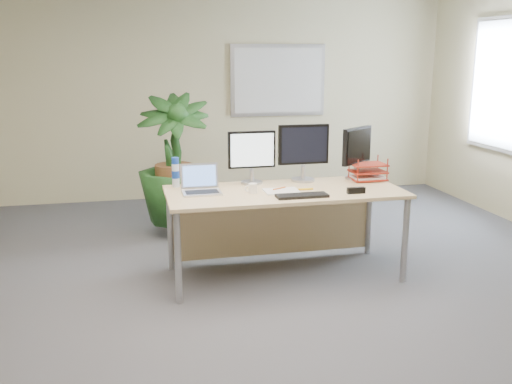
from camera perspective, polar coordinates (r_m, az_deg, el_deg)
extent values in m
plane|color=#4A494F|center=(4.12, -0.11, -13.77)|extent=(8.00, 8.00, 0.00)
cube|color=#C8BC8D|center=(7.63, -6.72, 9.45)|extent=(7.00, 0.04, 2.70)
cube|color=silver|center=(7.80, 2.22, 11.10)|extent=(1.30, 0.03, 0.95)
cube|color=white|center=(7.79, 2.26, 11.09)|extent=(1.20, 0.01, 0.85)
cube|color=silver|center=(7.26, 23.71, 9.79)|extent=(0.03, 1.30, 1.55)
cube|color=white|center=(7.25, 23.58, 9.80)|extent=(0.01, 1.20, 1.45)
cube|color=#DABB80|center=(4.85, 2.89, 0.02)|extent=(2.01, 0.85, 0.03)
cube|color=#DABB80|center=(5.31, 1.70, -3.05)|extent=(1.90, 0.03, 0.62)
cylinder|color=#A1A1A6|center=(4.44, -7.81, -6.57)|extent=(0.05, 0.05, 0.74)
cylinder|color=#A1A1A6|center=(4.97, 14.70, -4.71)|extent=(0.05, 0.05, 0.74)
cylinder|color=#A1A1A6|center=(5.15, -8.58, -3.76)|extent=(0.05, 0.05, 0.74)
cylinder|color=#A1A1A6|center=(5.60, 11.22, -2.43)|extent=(0.05, 0.05, 0.74)
imported|color=#163714|center=(6.03, -8.20, 2.56)|extent=(0.94, 0.94, 1.50)
cylinder|color=#A1A1A6|center=(5.08, -0.43, 0.96)|extent=(0.19, 0.19, 0.02)
cylinder|color=#A1A1A6|center=(5.07, -0.43, 1.70)|extent=(0.04, 0.04, 0.11)
cube|color=black|center=(5.03, -0.43, 4.27)|extent=(0.42, 0.04, 0.33)
cube|color=white|center=(5.00, -0.37, 4.22)|extent=(0.38, 0.01, 0.29)
cylinder|color=#A1A1A6|center=(5.21, 4.71, 1.23)|extent=(0.21, 0.21, 0.02)
cylinder|color=#A1A1A6|center=(5.19, 4.72, 2.02)|extent=(0.04, 0.04, 0.13)
cube|color=black|center=(5.15, 4.78, 4.77)|extent=(0.46, 0.04, 0.36)
cube|color=black|center=(5.12, 4.87, 4.72)|extent=(0.42, 0.01, 0.31)
cylinder|color=#A1A1A6|center=(5.35, 9.93, 1.40)|extent=(0.20, 0.20, 0.02)
cylinder|color=#A1A1A6|center=(5.34, 9.96, 2.12)|extent=(0.04, 0.04, 0.12)
cube|color=black|center=(5.30, 10.06, 4.61)|extent=(0.37, 0.29, 0.33)
cube|color=black|center=(5.29, 10.29, 4.58)|extent=(0.32, 0.24, 0.29)
cube|color=silver|center=(4.73, -5.44, -0.06)|extent=(0.32, 0.22, 0.02)
cube|color=black|center=(4.72, -5.43, 0.02)|extent=(0.27, 0.15, 0.00)
cube|color=silver|center=(4.84, -5.69, 1.64)|extent=(0.32, 0.06, 0.21)
cube|color=#6193F9|center=(4.84, -5.68, 1.62)|extent=(0.28, 0.04, 0.17)
cube|color=black|center=(4.62, 4.62, -0.37)|extent=(0.42, 0.14, 0.02)
cylinder|color=white|center=(4.73, -0.32, 0.38)|extent=(0.07, 0.07, 0.08)
torus|color=white|center=(4.72, -0.80, 0.35)|extent=(0.06, 0.01, 0.06)
cube|color=white|center=(4.78, 2.56, 0.09)|extent=(0.29, 0.22, 0.01)
cylinder|color=orange|center=(4.83, 2.35, 0.38)|extent=(0.13, 0.08, 0.01)
cylinder|color=yellow|center=(4.86, 5.01, 0.30)|extent=(0.13, 0.02, 0.02)
cylinder|color=silver|center=(4.98, -8.03, 1.65)|extent=(0.06, 0.06, 0.20)
cylinder|color=#173FAD|center=(4.96, -8.08, 3.12)|extent=(0.06, 0.06, 0.06)
cylinder|color=#173FAD|center=(4.98, -8.04, 1.76)|extent=(0.07, 0.07, 0.06)
cube|color=#A22514|center=(5.32, 11.08, 1.33)|extent=(0.31, 0.24, 0.01)
cube|color=#A22514|center=(5.31, 11.12, 2.03)|extent=(0.31, 0.24, 0.01)
cube|color=#A22514|center=(5.30, 11.15, 2.73)|extent=(0.31, 0.24, 0.01)
cube|color=white|center=(5.32, 11.09, 1.48)|extent=(0.28, 0.21, 0.02)
cube|color=black|center=(4.79, 9.98, 0.15)|extent=(0.15, 0.04, 0.05)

